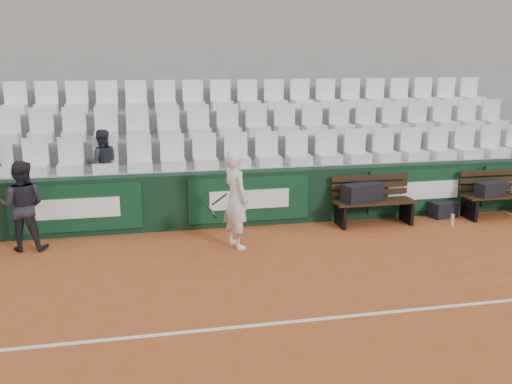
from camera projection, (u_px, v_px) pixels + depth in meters
name	position (u px, v px, depth m)	size (l,w,h in m)	color
ground	(329.00, 318.00, 6.79)	(80.00, 80.00, 0.00)	#AC5026
court_baseline	(329.00, 318.00, 6.79)	(18.00, 0.06, 0.01)	white
back_barrier	(262.00, 197.00, 10.48)	(18.00, 0.34, 1.00)	black
grandstand_tier_front	(251.00, 190.00, 11.07)	(18.00, 0.95, 1.00)	gray
grandstand_tier_mid	(242.00, 169.00, 11.92)	(18.00, 0.95, 1.45)	gray
grandstand_tier_back	(234.00, 151.00, 12.77)	(18.00, 0.95, 1.90)	gray
grandstand_rear_wall	(229.00, 93.00, 13.06)	(18.00, 0.30, 4.40)	gray
seat_row_front	(253.00, 150.00, 10.71)	(11.90, 0.44, 0.63)	silver
seat_row_mid	(244.00, 120.00, 11.50)	(11.90, 0.44, 0.63)	silver
seat_row_back	(235.00, 94.00, 12.30)	(11.90, 0.44, 0.63)	white
bench_left	(374.00, 213.00, 10.48)	(1.50, 0.56, 0.45)	#331D0F
bench_right	(500.00, 206.00, 10.95)	(1.50, 0.56, 0.45)	#301E0E
sports_bag_left	(362.00, 192.00, 10.38)	(0.75, 0.32, 0.32)	black
sports_bag_right	(491.00, 189.00, 10.76)	(0.57, 0.26, 0.26)	black
sports_bag_ground	(443.00, 209.00, 10.97)	(0.50, 0.30, 0.30)	black
water_bottle_near	(343.00, 222.00, 10.30)	(0.06, 0.06, 0.23)	silver
water_bottle_far	(452.00, 220.00, 10.41)	(0.06, 0.06, 0.22)	#B2C1C9
tennis_player	(236.00, 199.00, 9.13)	(0.77, 0.67, 1.60)	white
ball_kid	(23.00, 206.00, 9.01)	(0.71, 0.55, 1.45)	black
spectator_c	(101.00, 138.00, 10.13)	(0.59, 0.46, 1.22)	#202631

